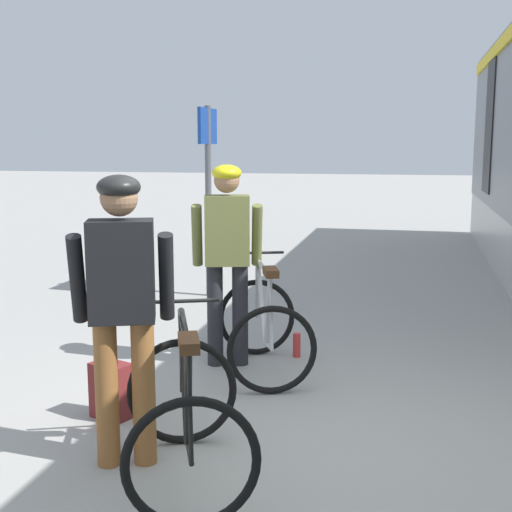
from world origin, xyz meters
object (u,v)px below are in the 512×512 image
(platform_sign_post, at_px, (208,169))
(backpack_on_platform, at_px, (111,390))
(bicycle_far_black, at_px, (186,416))
(cyclist_near_in_olive, at_px, (227,247))
(bicycle_near_silver, at_px, (264,327))
(water_bottle_near_the_bikes, at_px, (297,345))
(cyclist_far_in_dark, at_px, (122,295))

(platform_sign_post, bearing_deg, backpack_on_platform, -83.42)
(bicycle_far_black, distance_m, backpack_on_platform, 1.16)
(cyclist_near_in_olive, height_order, bicycle_far_black, cyclist_near_in_olive)
(bicycle_near_silver, distance_m, bicycle_far_black, 1.96)
(bicycle_near_silver, xyz_separation_m, platform_sign_post, (-1.32, 2.79, 1.22))
(cyclist_near_in_olive, xyz_separation_m, water_bottle_near_the_bikes, (0.56, 0.34, -0.94))
(bicycle_near_silver, bearing_deg, bicycle_far_black, -90.93)
(cyclist_near_in_olive, relative_size, platform_sign_post, 0.73)
(bicycle_near_silver, height_order, water_bottle_near_the_bikes, bicycle_near_silver)
(bicycle_far_black, height_order, backpack_on_platform, bicycle_far_black)
(cyclist_far_in_dark, height_order, bicycle_far_black, cyclist_far_in_dark)
(cyclist_near_in_olive, xyz_separation_m, bicycle_near_silver, (0.36, -0.15, -0.65))
(cyclist_far_in_dark, height_order, bicycle_near_silver, cyclist_far_in_dark)
(cyclist_near_in_olive, height_order, bicycle_near_silver, cyclist_near_in_olive)
(cyclist_far_in_dark, height_order, platform_sign_post, platform_sign_post)
(bicycle_near_silver, height_order, bicycle_far_black, same)
(water_bottle_near_the_bikes, bearing_deg, cyclist_far_in_dark, -106.11)
(backpack_on_platform, height_order, platform_sign_post, platform_sign_post)
(cyclist_near_in_olive, distance_m, platform_sign_post, 2.86)
(bicycle_far_black, distance_m, platform_sign_post, 5.06)
(cyclist_far_in_dark, relative_size, bicycle_far_black, 1.40)
(bicycle_far_black, bearing_deg, bicycle_near_silver, 89.07)
(backpack_on_platform, bearing_deg, bicycle_near_silver, 74.99)
(cyclist_near_in_olive, xyz_separation_m, platform_sign_post, (-0.96, 2.63, 0.57))
(backpack_on_platform, height_order, water_bottle_near_the_bikes, backpack_on_platform)
(cyclist_far_in_dark, distance_m, water_bottle_near_the_bikes, 2.58)
(cyclist_near_in_olive, height_order, backpack_on_platform, cyclist_near_in_olive)
(bicycle_far_black, relative_size, water_bottle_near_the_bikes, 5.65)
(bicycle_far_black, xyz_separation_m, backpack_on_platform, (-0.83, 0.78, -0.20))
(bicycle_near_silver, bearing_deg, water_bottle_near_the_bikes, 67.75)
(bicycle_near_silver, relative_size, water_bottle_near_the_bikes, 5.60)
(bicycle_far_black, bearing_deg, water_bottle_near_the_bikes, 84.54)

